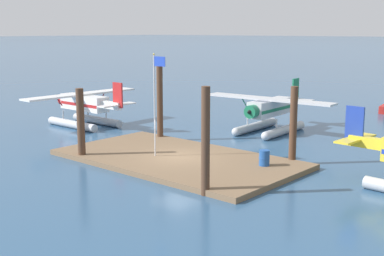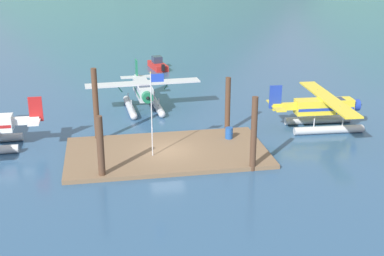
{
  "view_description": "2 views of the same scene",
  "coord_description": "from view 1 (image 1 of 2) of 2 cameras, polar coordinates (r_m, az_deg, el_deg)",
  "views": [
    {
      "loc": [
        20.39,
        -21.95,
        7.72
      ],
      "look_at": [
        -1.05,
        2.53,
        1.54
      ],
      "focal_mm": 48.31,
      "sensor_mm": 36.0,
      "label": 1
    },
    {
      "loc": [
        -4.29,
        -34.78,
        14.49
      ],
      "look_at": [
        1.95,
        0.46,
        1.76
      ],
      "focal_mm": 48.4,
      "sensor_mm": 36.0,
      "label": 2
    }
  ],
  "objects": [
    {
      "name": "piling_near_left",
      "position": [
        31.67,
        -12.18,
        0.41
      ],
      "size": [
        0.46,
        0.46,
        4.33
      ],
      "primitive_type": "cylinder",
      "color": "#4C3323",
      "rests_on": "ground"
    },
    {
      "name": "flagpole",
      "position": [
        30.32,
        -4.01,
        3.86
      ],
      "size": [
        0.95,
        0.1,
        6.1
      ],
      "color": "silver",
      "rests_on": "dock_platform"
    },
    {
      "name": "fuel_drum",
      "position": [
        28.99,
        7.99,
        -3.28
      ],
      "size": [
        0.62,
        0.62,
        0.88
      ],
      "color": "#1E4C99",
      "rests_on": "dock_platform"
    },
    {
      "name": "ground_plane",
      "position": [
        30.93,
        -1.63,
        -3.7
      ],
      "size": [
        1200.0,
        1200.0,
        0.0
      ],
      "primitive_type": "plane",
      "color": "#2D5175"
    },
    {
      "name": "piling_far_left",
      "position": [
        36.26,
        -3.57,
        3.11
      ],
      "size": [
        0.43,
        0.43,
        5.82
      ],
      "primitive_type": "cylinder",
      "color": "#4C3323",
      "rests_on": "ground"
    },
    {
      "name": "dock_platform",
      "position": [
        30.9,
        -1.64,
        -3.43
      ],
      "size": [
        14.54,
        7.95,
        0.3
      ],
      "primitive_type": "cube",
      "color": "brown",
      "rests_on": "ground"
    },
    {
      "name": "seaplane_white_port_fwd",
      "position": [
        42.87,
        -11.82,
        2.29
      ],
      "size": [
        7.98,
        10.4,
        3.84
      ],
      "color": "#B7BABF",
      "rests_on": "ground"
    },
    {
      "name": "seaplane_silver_bow_centre",
      "position": [
        39.76,
        8.58,
        1.75
      ],
      "size": [
        10.47,
        7.97,
        3.84
      ],
      "color": "#B7BABF",
      "rests_on": "ground"
    },
    {
      "name": "piling_far_right",
      "position": [
        30.37,
        11.11,
        0.24
      ],
      "size": [
        0.43,
        0.43,
        4.57
      ],
      "primitive_type": "cylinder",
      "color": "#4C3323",
      "rests_on": "ground"
    },
    {
      "name": "piling_near_right",
      "position": [
        24.1,
        1.51,
        -1.52
      ],
      "size": [
        0.41,
        0.41,
        5.2
      ],
      "primitive_type": "cylinder",
      "color": "#4C3323",
      "rests_on": "ground"
    }
  ]
}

